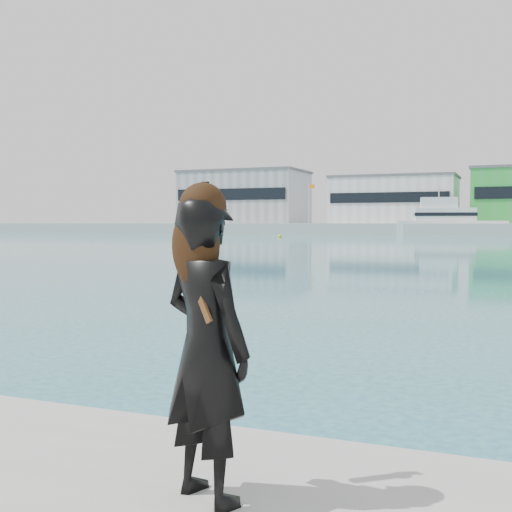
# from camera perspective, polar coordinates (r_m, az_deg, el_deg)

# --- Properties ---
(far_quay) EXTENTS (320.00, 40.00, 2.00)m
(far_quay) POSITION_cam_1_polar(r_m,az_deg,el_deg) (133.21, 21.73, 2.29)
(far_quay) COLOR #9E9E99
(far_quay) RESTS_ON ground
(warehouse_grey_left) EXTENTS (26.52, 16.36, 11.50)m
(warehouse_grey_left) POSITION_cam_1_polar(r_m,az_deg,el_deg) (142.70, -0.99, 5.26)
(warehouse_grey_left) COLOR gray
(warehouse_grey_left) RESTS_ON far_quay
(warehouse_white) EXTENTS (24.48, 15.35, 9.50)m
(warehouse_white) POSITION_cam_1_polar(r_m,az_deg,el_deg) (133.24, 12.23, 4.92)
(warehouse_white) COLOR silver
(warehouse_white) RESTS_ON far_quay
(flagpole_left) EXTENTS (1.28, 0.16, 8.00)m
(flagpole_left) POSITION_cam_1_polar(r_m,az_deg,el_deg) (130.19, 4.76, 4.92)
(flagpole_left) COLOR silver
(flagpole_left) RESTS_ON far_quay
(motor_yacht) EXTENTS (19.14, 8.59, 8.63)m
(motor_yacht) POSITION_cam_1_polar(r_m,az_deg,el_deg) (117.72, 16.66, 3.00)
(motor_yacht) COLOR white
(motor_yacht) RESTS_ON ground
(buoy_far) EXTENTS (0.50, 0.50, 0.50)m
(buoy_far) POSITION_cam_1_polar(r_m,az_deg,el_deg) (94.19, 2.13, 1.67)
(buoy_far) COLOR yellow
(buoy_far) RESTS_ON ground
(woman) EXTENTS (0.70, 0.59, 1.71)m
(woman) POSITION_cam_1_polar(r_m,az_deg,el_deg) (3.43, -4.49, -7.37)
(woman) COLOR black
(woman) RESTS_ON near_quay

